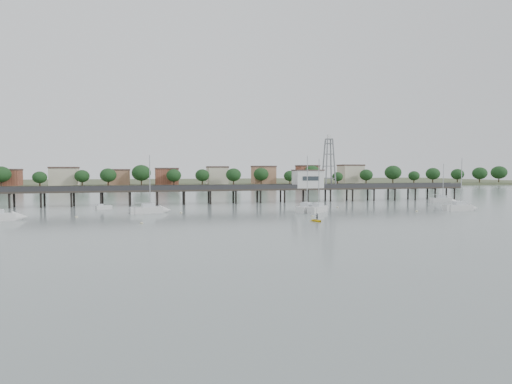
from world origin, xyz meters
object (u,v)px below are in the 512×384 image
Objects in this scene: lattice_tower at (329,163)px; yellow_dinghy at (317,221)px; sailboat_a at (4,217)px; sailboat_c at (320,209)px; pier at (222,190)px; sailboat_e at (445,200)px; sailboat_d at (464,208)px; sailboat_b at (154,210)px; white_tender at (103,207)px; sailboat_f at (308,208)px.

yellow_dinghy is (-21.80, -44.55, -11.10)m from lattice_tower.
sailboat_c is at bearing -18.30° from sailboat_a.
pier is at bearing 79.26° from sailboat_c.
sailboat_a is 1.21× the size of sailboat_e.
sailboat_d is (32.97, -5.05, -0.00)m from sailboat_c.
yellow_dinghy is at bearing -34.75° from sailboat_a.
sailboat_e is at bearing -4.76° from sailboat_b.
sailboat_d is at bearing -39.53° from white_tender.
white_tender is at bearing 123.01° from sailboat_b.
lattice_tower is at bearing 12.01° from sailboat_b.
sailboat_c is at bearing 55.03° from yellow_dinghy.
yellow_dinghy is at bearing -116.07° from lattice_tower.
sailboat_c is 62.32m from sailboat_a.
sailboat_c is at bearing 175.85° from sailboat_d.
pier is at bearing -4.88° from white_tender.
sailboat_d is (68.53, -11.65, 0.00)m from sailboat_b.
yellow_dinghy is at bearing -77.71° from pier.
pier is 11.53× the size of sailboat_f.
sailboat_d is at bearing -97.15° from sailboat_e.
lattice_tower is at bearing -14.05° from white_tender.
sailboat_d is 35.66m from sailboat_f.
white_tender is at bearing 168.27° from sailboat_d.
sailboat_b reaches higher than pier.
pier is 11.99× the size of sailboat_d.
sailboat_e is 91.50m from white_tender.
sailboat_f is 18.85m from yellow_dinghy.
white_tender is (-91.47, 2.37, -0.22)m from sailboat_e.
lattice_tower is 39.55m from sailboat_d.
sailboat_b is 33.87m from sailboat_f.
sailboat_f is at bearing 96.71° from sailboat_c.
yellow_dinghy is at bearing -64.33° from white_tender.
pier reaches higher than yellow_dinghy.
lattice_tower is at bearing 179.10° from sailboat_e.
sailboat_d reaches higher than yellow_dinghy.
pier is at bearing 73.62° from sailboat_f.
sailboat_b is at bearing 174.90° from sailboat_d.
yellow_dinghy is (-51.79, -32.23, -0.65)m from sailboat_e.
lattice_tower is 63.19m from white_tender.
sailboat_b reaches higher than sailboat_c.
sailboat_e is at bearing -10.20° from sailboat_a.
sailboat_d is (18.54, -33.33, -10.45)m from lattice_tower.
white_tender is (-61.48, -9.95, -10.67)m from lattice_tower.
sailboat_c is (17.07, -28.28, -3.15)m from pier.
sailboat_d is at bearing 4.95° from yellow_dinghy.
sailboat_c reaches higher than yellow_dinghy.
sailboat_e is at bearing 65.97° from sailboat_d.
yellow_dinghy is (28.19, -22.88, -0.64)m from sailboat_b.
pier is 62.79m from sailboat_e.
sailboat_a reaches higher than sailboat_e.
sailboat_b is 1.14× the size of sailboat_e.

